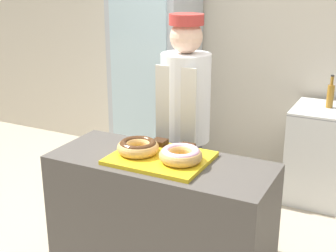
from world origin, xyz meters
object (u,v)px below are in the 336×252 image
(brownie_back_right, at_px, (187,147))
(baker_person, at_px, (185,128))
(donut_light_glaze, at_px, (181,154))
(serving_tray, at_px, (160,158))
(bottle_amber, at_px, (330,95))
(donut_chocolate_glaze, at_px, (138,146))
(beverage_fridge, at_px, (155,78))
(brownie_back_left, at_px, (160,142))

(brownie_back_right, bearing_deg, baker_person, 116.33)
(donut_light_glaze, distance_m, baker_person, 0.64)
(serving_tray, bearing_deg, bottle_amber, 69.13)
(donut_chocolate_glaze, xyz_separation_m, donut_light_glaze, (0.28, 0.00, 0.00))
(baker_person, xyz_separation_m, beverage_fridge, (-0.86, 1.16, 0.04))
(donut_light_glaze, distance_m, beverage_fridge, 2.08)
(brownie_back_left, height_order, baker_person, baker_person)
(serving_tray, height_order, bottle_amber, bottle_amber)
(beverage_fridge, bearing_deg, baker_person, -53.47)
(donut_light_glaze, distance_m, bottle_amber, 1.88)
(baker_person, relative_size, beverage_fridge, 0.90)
(donut_light_glaze, relative_size, bottle_amber, 0.89)
(donut_chocolate_glaze, height_order, brownie_back_right, donut_chocolate_glaze)
(donut_light_glaze, xyz_separation_m, brownie_back_left, (-0.23, 0.18, -0.03))
(donut_chocolate_glaze, bearing_deg, donut_light_glaze, 0.00)
(serving_tray, xyz_separation_m, bottle_amber, (0.68, 1.78, 0.04))
(serving_tray, relative_size, donut_chocolate_glaze, 2.26)
(donut_chocolate_glaze, xyz_separation_m, baker_person, (0.03, 0.59, -0.06))
(serving_tray, distance_m, baker_person, 0.59)
(serving_tray, height_order, donut_light_glaze, donut_light_glaze)
(donut_chocolate_glaze, bearing_deg, beverage_fridge, 115.36)
(bottle_amber, bearing_deg, brownie_back_right, -109.98)
(bottle_amber, bearing_deg, baker_person, -123.14)
(serving_tray, relative_size, brownie_back_left, 6.64)
(brownie_back_left, distance_m, baker_person, 0.41)
(brownie_back_left, bearing_deg, bottle_amber, 64.46)
(brownie_back_left, relative_size, beverage_fridge, 0.05)
(brownie_back_left, xyz_separation_m, baker_person, (-0.02, 0.41, -0.03))
(donut_chocolate_glaze, xyz_separation_m, brownie_back_left, (0.05, 0.18, -0.03))
(donut_chocolate_glaze, height_order, brownie_back_left, donut_chocolate_glaze)
(donut_light_glaze, xyz_separation_m, beverage_fridge, (-1.11, 1.76, -0.02))
(donut_light_glaze, bearing_deg, serving_tray, 173.15)
(donut_chocolate_glaze, bearing_deg, brownie_back_right, 38.45)
(serving_tray, relative_size, baker_person, 0.34)
(brownie_back_left, relative_size, brownie_back_right, 1.00)
(brownie_back_left, height_order, bottle_amber, bottle_amber)
(brownie_back_right, bearing_deg, beverage_fridge, 124.10)
(beverage_fridge, bearing_deg, donut_light_glaze, -57.68)
(donut_chocolate_glaze, distance_m, baker_person, 0.60)
(donut_chocolate_glaze, bearing_deg, baker_person, 87.08)
(baker_person, height_order, bottle_amber, baker_person)
(donut_chocolate_glaze, height_order, baker_person, baker_person)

